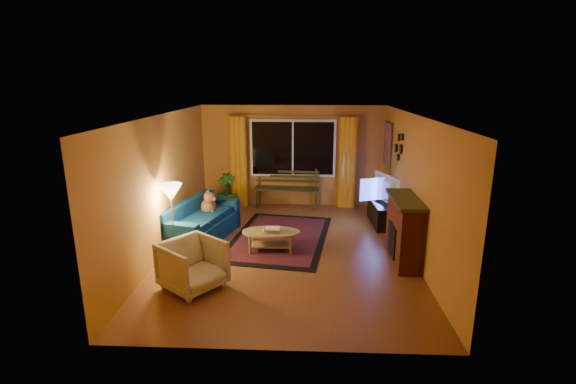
{
  "coord_description": "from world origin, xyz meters",
  "views": [
    {
      "loc": [
        0.33,
        -7.25,
        3.08
      ],
      "look_at": [
        0.0,
        0.3,
        1.05
      ],
      "focal_mm": 26.0,
      "sensor_mm": 36.0,
      "label": 1
    }
  ],
  "objects_px": {
    "bench": "(287,198)",
    "armchair": "(193,263)",
    "sofa": "(201,221)",
    "floor_lamp": "(173,222)",
    "coffee_table": "(271,241)",
    "tv_console": "(381,213)"
  },
  "relations": [
    {
      "from": "floor_lamp",
      "to": "tv_console",
      "type": "xyz_separation_m",
      "value": [
        4.0,
        1.98,
        -0.42
      ]
    },
    {
      "from": "bench",
      "to": "tv_console",
      "type": "xyz_separation_m",
      "value": [
        2.14,
        -1.17,
        0.01
      ]
    },
    {
      "from": "armchair",
      "to": "coffee_table",
      "type": "height_order",
      "value": "armchair"
    },
    {
      "from": "floor_lamp",
      "to": "sofa",
      "type": "bearing_deg",
      "value": 73.25
    },
    {
      "from": "bench",
      "to": "armchair",
      "type": "xyz_separation_m",
      "value": [
        -1.22,
        -4.28,
        0.18
      ]
    },
    {
      "from": "bench",
      "to": "coffee_table",
      "type": "bearing_deg",
      "value": -88.9
    },
    {
      "from": "tv_console",
      "to": "sofa",
      "type": "bearing_deg",
      "value": -165.8
    },
    {
      "from": "bench",
      "to": "armchair",
      "type": "relative_size",
      "value": 1.91
    },
    {
      "from": "sofa",
      "to": "floor_lamp",
      "type": "bearing_deg",
      "value": -91.49
    },
    {
      "from": "armchair",
      "to": "floor_lamp",
      "type": "height_order",
      "value": "floor_lamp"
    },
    {
      "from": "sofa",
      "to": "floor_lamp",
      "type": "xyz_separation_m",
      "value": [
        -0.27,
        -0.9,
        0.28
      ]
    },
    {
      "from": "sofa",
      "to": "armchair",
      "type": "distance_m",
      "value": 2.06
    },
    {
      "from": "bench",
      "to": "floor_lamp",
      "type": "distance_m",
      "value": 3.69
    },
    {
      "from": "sofa",
      "to": "armchair",
      "type": "bearing_deg",
      "value": -64.45
    },
    {
      "from": "floor_lamp",
      "to": "tv_console",
      "type": "distance_m",
      "value": 4.48
    },
    {
      "from": "bench",
      "to": "sofa",
      "type": "distance_m",
      "value": 2.76
    },
    {
      "from": "bench",
      "to": "armchair",
      "type": "height_order",
      "value": "armchair"
    },
    {
      "from": "bench",
      "to": "tv_console",
      "type": "distance_m",
      "value": 2.44
    },
    {
      "from": "armchair",
      "to": "floor_lamp",
      "type": "relative_size",
      "value": 0.62
    },
    {
      "from": "bench",
      "to": "floor_lamp",
      "type": "height_order",
      "value": "floor_lamp"
    },
    {
      "from": "floor_lamp",
      "to": "armchair",
      "type": "bearing_deg",
      "value": -60.43
    },
    {
      "from": "floor_lamp",
      "to": "coffee_table",
      "type": "xyz_separation_m",
      "value": [
        1.7,
        0.36,
        -0.47
      ]
    }
  ]
}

